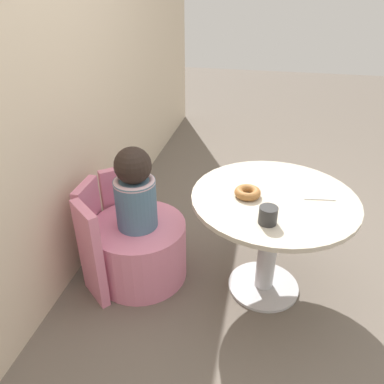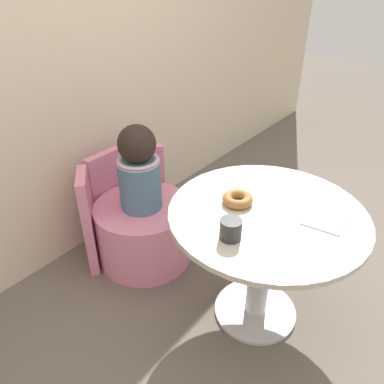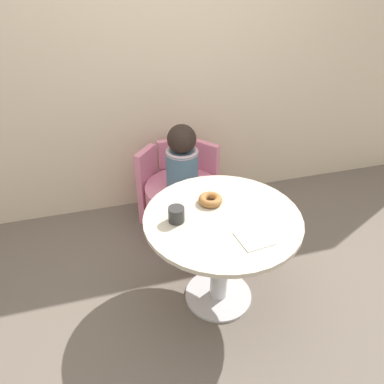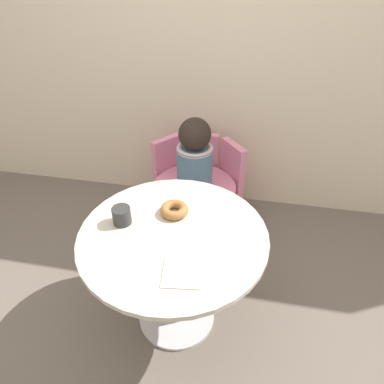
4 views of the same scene
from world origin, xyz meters
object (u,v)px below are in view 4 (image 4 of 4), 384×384
round_table (174,256)px  tub_chair (194,207)px  cup (122,216)px  child_figure (195,156)px  donut (174,210)px

round_table → tub_chair: (-0.04, 0.74, -0.29)m
cup → round_table: bearing=-6.6°
child_figure → cup: bearing=-106.4°
child_figure → round_table: bearing=-87.1°
round_table → donut: size_ratio=6.35×
child_figure → cup: 0.75m
child_figure → donut: (0.01, -0.60, 0.05)m
child_figure → donut: bearing=-88.9°
round_table → donut: (-0.03, 0.14, 0.17)m
child_figure → donut: 0.61m
tub_chair → cup: (-0.21, -0.71, 0.48)m
donut → tub_chair: bearing=91.1°
tub_chair → cup: size_ratio=6.44×
child_figure → donut: size_ratio=3.55×
round_table → cup: bearing=173.4°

